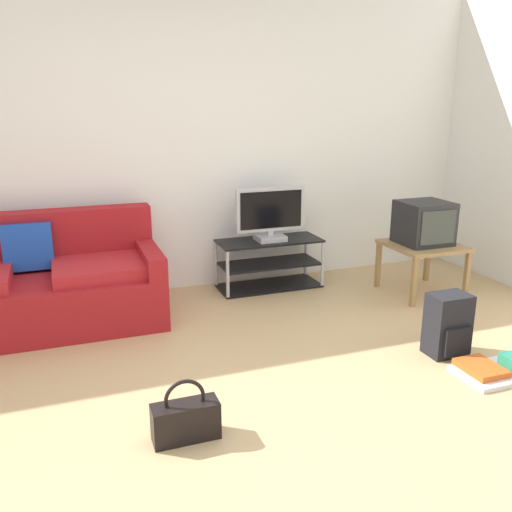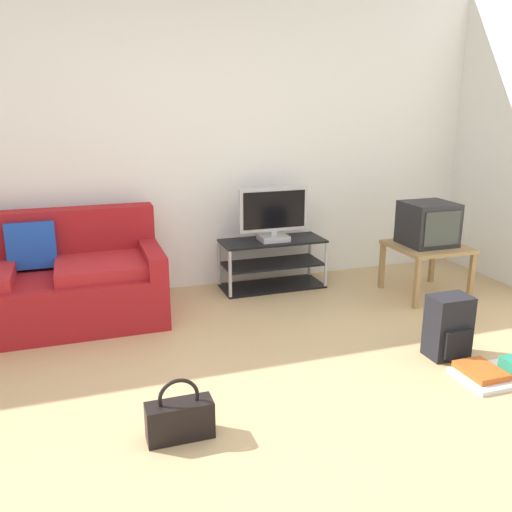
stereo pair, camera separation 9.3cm
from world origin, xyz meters
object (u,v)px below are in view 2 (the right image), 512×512
at_px(side_table, 427,252).
at_px(backpack, 448,327).
at_px(tv_stand, 272,264).
at_px(floor_tray, 497,372).
at_px(handbag, 180,418).
at_px(flat_tv, 274,215).
at_px(couch, 37,285).
at_px(crt_tv, 428,224).

height_order(side_table, backpack, side_table).
height_order(tv_stand, floor_tray, tv_stand).
xyz_separation_m(tv_stand, handbag, (-1.26, -2.06, -0.11)).
bearing_deg(side_table, flat_tv, 154.00).
distance_m(tv_stand, floor_tray, 2.20).
distance_m(backpack, handbag, 1.92).
xyz_separation_m(couch, floor_tray, (2.73, -1.85, -0.27)).
bearing_deg(crt_tv, backpack, -118.08).
relative_size(flat_tv, backpack, 1.49).
distance_m(backpack, floor_tray, 0.41).
distance_m(couch, handbag, 1.99).
bearing_deg(floor_tray, couch, 145.87).
xyz_separation_m(crt_tv, handbag, (-2.48, -1.46, -0.53)).
distance_m(crt_tv, backpack, 1.33).
height_order(tv_stand, side_table, side_table).
bearing_deg(couch, side_table, -6.94).
height_order(tv_stand, crt_tv, crt_tv).
relative_size(tv_stand, backpack, 2.20).
relative_size(tv_stand, side_table, 1.56).
xyz_separation_m(couch, handbag, (0.74, -1.83, -0.20)).
bearing_deg(floor_tray, backpack, 106.22).
bearing_deg(couch, flat_tv, 5.76).
distance_m(crt_tv, floor_tray, 1.66).
relative_size(tv_stand, handbag, 2.76).
relative_size(side_table, floor_tray, 1.19).
bearing_deg(couch, crt_tv, -6.65).
distance_m(side_table, handbag, 2.88).
relative_size(flat_tv, floor_tray, 1.26).
height_order(side_table, handbag, side_table).
height_order(flat_tv, crt_tv, flat_tv).
bearing_deg(crt_tv, floor_tray, -108.38).
bearing_deg(backpack, tv_stand, 102.70).
distance_m(flat_tv, handbag, 2.46).
height_order(couch, backpack, couch).
relative_size(tv_stand, flat_tv, 1.47).
distance_m(flat_tv, crt_tv, 1.35).
xyz_separation_m(couch, flat_tv, (2.00, 0.20, 0.37)).
bearing_deg(side_table, couch, 173.06).
relative_size(flat_tv, side_table, 1.06).
xyz_separation_m(flat_tv, handbag, (-1.26, -2.04, -0.58)).
xyz_separation_m(tv_stand, side_table, (1.22, -0.62, 0.17)).
distance_m(tv_stand, side_table, 1.37).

